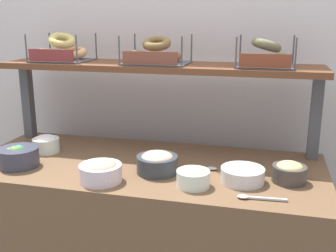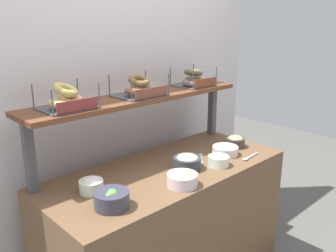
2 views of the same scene
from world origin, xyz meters
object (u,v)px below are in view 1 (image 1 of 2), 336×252
(bowl_potato_salad, at_px, (243,173))
(bowl_veggie_mix, at_px, (18,156))
(bowl_scallion_spread, at_px, (193,177))
(serving_spoon_by_edge, at_px, (254,198))
(bagel_basket_poppy, at_px, (265,57))
(bowl_tuna_salad, at_px, (157,162))
(serving_spoon_near_plate, at_px, (204,170))
(bowl_lox_spread, at_px, (101,171))
(bagel_basket_cinnamon_raisin, at_px, (156,54))
(bagel_basket_plain, at_px, (62,51))
(bowl_hummus, at_px, (289,172))
(bowl_cream_cheese, at_px, (46,143))

(bowl_potato_salad, bearing_deg, bowl_veggie_mix, -176.43)
(bowl_scallion_spread, relative_size, serving_spoon_by_edge, 0.73)
(bowl_veggie_mix, distance_m, bagel_basket_poppy, 1.21)
(bowl_tuna_salad, distance_m, serving_spoon_near_plate, 0.21)
(bowl_scallion_spread, bearing_deg, bowl_lox_spread, -173.60)
(bowl_potato_salad, relative_size, bowl_scallion_spread, 1.34)
(bowl_tuna_salad, distance_m, bowl_lox_spread, 0.25)
(bowl_veggie_mix, bearing_deg, bagel_basket_cinnamon_raisin, 38.22)
(bowl_tuna_salad, bearing_deg, bagel_basket_poppy, 39.49)
(bowl_veggie_mix, distance_m, bagel_basket_plain, 0.61)
(bowl_scallion_spread, bearing_deg, serving_spoon_by_edge, -14.75)
(bowl_veggie_mix, xyz_separation_m, serving_spoon_by_edge, (1.05, -0.09, -0.04))
(bowl_veggie_mix, height_order, bagel_basket_poppy, bagel_basket_poppy)
(bowl_potato_salad, distance_m, serving_spoon_near_plate, 0.19)
(bowl_hummus, bearing_deg, serving_spoon_by_edge, -122.28)
(bowl_scallion_spread, bearing_deg, serving_spoon_near_plate, 83.49)
(bowl_scallion_spread, height_order, serving_spoon_near_plate, bowl_scallion_spread)
(serving_spoon_near_plate, height_order, bagel_basket_plain, bagel_basket_plain)
(bowl_potato_salad, height_order, serving_spoon_near_plate, bowl_potato_salad)
(bowl_potato_salad, xyz_separation_m, serving_spoon_by_edge, (0.05, -0.16, -0.03))
(bowl_lox_spread, relative_size, bowl_cream_cheese, 1.33)
(bowl_cream_cheese, relative_size, bagel_basket_cinnamon_raisin, 0.42)
(bowl_hummus, xyz_separation_m, serving_spoon_near_plate, (-0.35, 0.02, -0.04))
(bagel_basket_plain, bearing_deg, bagel_basket_poppy, 0.01)
(bowl_hummus, xyz_separation_m, bowl_veggie_mix, (-1.18, -0.11, 0.00))
(bowl_scallion_spread, relative_size, bagel_basket_plain, 0.47)
(bowl_potato_salad, bearing_deg, bowl_scallion_spread, -153.71)
(bowl_tuna_salad, xyz_separation_m, bowl_potato_salad, (0.37, -0.02, -0.01))
(bowl_lox_spread, bearing_deg, bagel_basket_plain, 129.45)
(bowl_hummus, distance_m, serving_spoon_by_edge, 0.25)
(serving_spoon_near_plate, height_order, bagel_basket_poppy, bagel_basket_poppy)
(bowl_hummus, relative_size, bowl_veggie_mix, 0.77)
(bowl_veggie_mix, distance_m, serving_spoon_by_edge, 1.05)
(serving_spoon_by_edge, xyz_separation_m, bagel_basket_poppy, (0.00, 0.52, 0.47))
(serving_spoon_near_plate, distance_m, bagel_basket_poppy, 0.60)
(bowl_tuna_salad, height_order, bowl_lox_spread, bowl_tuna_salad)
(serving_spoon_near_plate, bearing_deg, bowl_tuna_salad, -164.04)
(bowl_lox_spread, height_order, bowl_cream_cheese, bowl_lox_spread)
(bowl_scallion_spread, xyz_separation_m, serving_spoon_near_plate, (0.02, 0.16, -0.03))
(bagel_basket_poppy, bearing_deg, serving_spoon_near_plate, -127.58)
(bowl_lox_spread, distance_m, bagel_basket_plain, 0.78)
(bowl_tuna_salad, xyz_separation_m, bagel_basket_plain, (-0.61, 0.35, 0.43))
(bowl_veggie_mix, distance_m, bowl_potato_salad, 1.00)
(bowl_potato_salad, xyz_separation_m, bagel_basket_plain, (-0.97, 0.36, 0.44))
(bowl_hummus, bearing_deg, bowl_cream_cheese, 175.04)
(serving_spoon_by_edge, distance_m, bagel_basket_poppy, 0.70)
(bagel_basket_cinnamon_raisin, distance_m, bagel_basket_poppy, 0.52)
(bagel_basket_poppy, bearing_deg, bowl_scallion_spread, -118.04)
(bowl_tuna_salad, relative_size, bagel_basket_poppy, 0.67)
(bagel_basket_cinnamon_raisin, bearing_deg, bagel_basket_poppy, 0.81)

